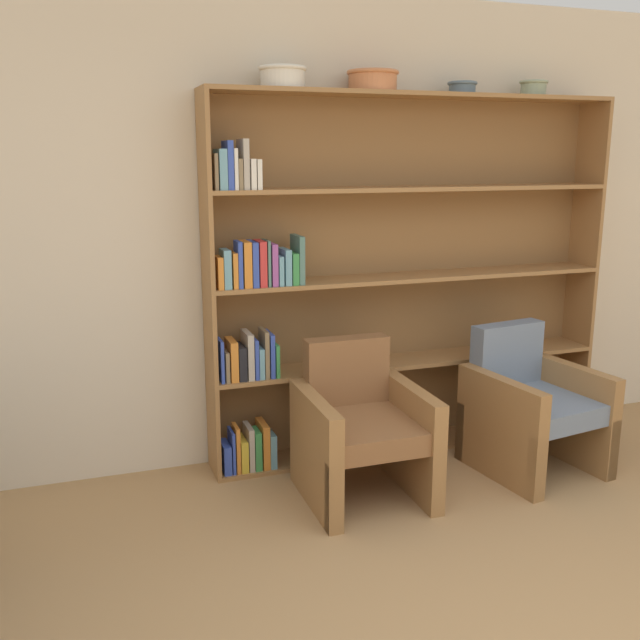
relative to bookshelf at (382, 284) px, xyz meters
The scene contains 8 objects.
wall_back 0.36m from the bookshelf, 127.82° to the left, with size 12.00×0.06×2.75m.
bookshelf is the anchor object (origin of this frame).
bowl_terracotta 1.34m from the bookshelf, behind, with size 0.26×0.26×0.12m.
bowl_cream 1.19m from the bookshelf, 161.89° to the right, with size 0.30×0.30×0.11m.
bowl_copper 1.26m from the bookshelf, ahead, with size 0.18×0.18×0.07m.
bowl_slate 1.53m from the bookshelf, ahead, with size 0.17×0.17×0.09m.
armchair_leather 0.95m from the bookshelf, 122.85° to the right, with size 0.65×0.69×0.84m.
armchair_cushioned 1.15m from the bookshelf, 36.96° to the right, with size 0.73×0.77×0.84m.
Camera 1 is at (-1.65, -1.45, 1.84)m, focal length 40.00 mm.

